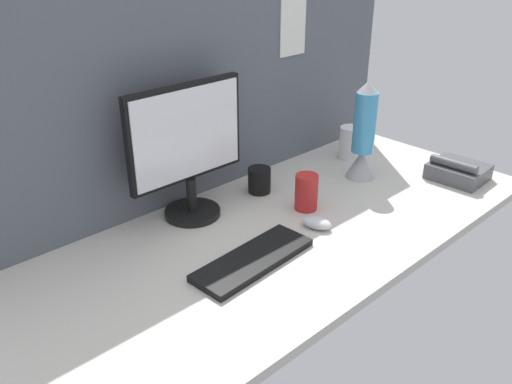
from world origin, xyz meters
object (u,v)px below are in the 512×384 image
mouse (316,223)px  mug_red_plastic (306,192)px  monitor (187,146)px  keyboard (253,259)px  mug_ceramic_white (351,142)px  lava_lamp (363,138)px  desk_phone (458,171)px  mug_black_travel (259,180)px

mouse → mug_red_plastic: bearing=39.4°
monitor → keyboard: size_ratio=1.16×
monitor → mug_red_plastic: (29.83, -22.83, -17.53)cm
mug_ceramic_white → lava_lamp: size_ratio=0.36×
mug_red_plastic → desk_phone: size_ratio=0.61×
keyboard → mug_black_travel: bearing=40.6°
keyboard → lava_lamp: bearing=8.4°
keyboard → mug_red_plastic: 36.46cm
mug_black_travel → mug_ceramic_white: (48.08, -2.32, 1.99)cm
lava_lamp → desk_phone: lava_lamp is taller
keyboard → mug_black_travel: mug_black_travel is taller
keyboard → lava_lamp: (67.90, 14.51, 14.15)cm
keyboard → mouse: size_ratio=3.85×
monitor → keyboard: (-4.46, -34.17, -22.57)cm
mug_ceramic_white → lava_lamp: 20.43cm
mug_ceramic_white → mouse: bearing=-152.0°
keyboard → mug_red_plastic: bearing=14.6°
lava_lamp → desk_phone: size_ratio=1.82×
desk_phone → mouse: bearing=169.5°
mouse → lava_lamp: bearing=1.3°
monitor → desk_phone: monitor is taller
mug_red_plastic → mug_ceramic_white: 48.73cm
lava_lamp → desk_phone: 37.41cm
monitor → mug_red_plastic: size_ratio=3.54×
mouse → lava_lamp: (40.55, 13.83, 13.45)cm
keyboard → mouse: (27.35, 0.68, 0.70)cm
mug_black_travel → mouse: bearing=-98.3°
mug_red_plastic → lava_lamp: size_ratio=0.33×
keyboard → mug_ceramic_white: size_ratio=2.88×
keyboard → lava_lamp: lava_lamp is taller
monitor → lava_lamp: size_ratio=1.18×
mug_ceramic_white → lava_lamp: lava_lamp is taller
mug_ceramic_white → monitor: bearing=175.8°
desk_phone → monitor: bearing=152.6°
mug_black_travel → monitor: bearing=173.2°
monitor → mug_red_plastic: bearing=-37.4°
mug_black_travel → mug_ceramic_white: 48.18cm
mug_ceramic_white → desk_phone: mug_ceramic_white is taller
monitor → mug_ceramic_white: 77.52cm
lava_lamp → keyboard: bearing=-167.9°
mug_red_plastic → monitor: bearing=142.6°
mug_black_travel → lava_lamp: lava_lamp is taller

